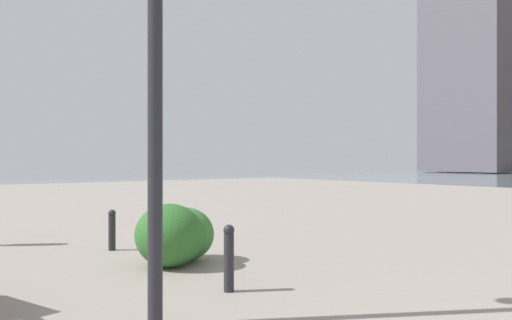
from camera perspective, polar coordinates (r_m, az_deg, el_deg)
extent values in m
cube|color=#5B5660|center=(76.68, 22.38, 7.79)|extent=(11.09, 10.01, 23.77)
cylinder|color=#232328|center=(5.08, -10.70, 5.89)|extent=(0.14, 0.14, 4.13)
cylinder|color=#232328|center=(6.38, -2.91, -10.86)|extent=(0.12, 0.12, 0.68)
sphere|color=#232328|center=(6.32, -2.91, -7.47)|extent=(0.13, 0.13, 0.13)
cylinder|color=#232328|center=(9.52, -15.09, -7.52)|extent=(0.12, 0.12, 0.59)
sphere|color=#232328|center=(9.48, -15.09, -5.51)|extent=(0.13, 0.13, 0.13)
ellipsoid|color=#387533|center=(8.32, -7.60, -7.82)|extent=(0.96, 0.86, 0.82)
ellipsoid|color=#2D6628|center=(7.88, -9.23, -7.92)|extent=(1.07, 0.97, 0.91)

